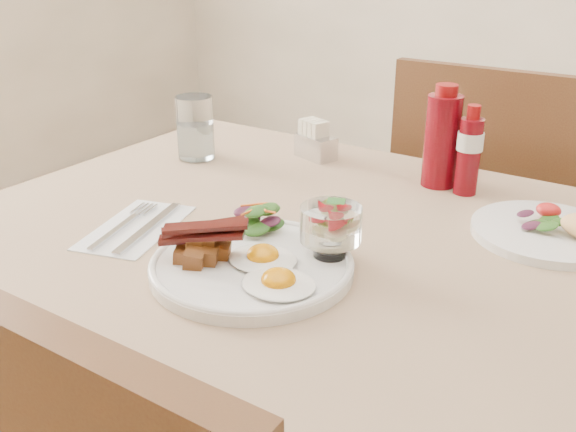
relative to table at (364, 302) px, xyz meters
name	(u,v)px	position (x,y,z in m)	size (l,w,h in m)	color
table	(364,302)	(0.00, 0.00, 0.00)	(1.33, 0.88, 0.75)	#53361A
chair_far	(488,230)	(0.00, 0.66, -0.14)	(0.42, 0.42, 0.93)	#53361A
main_plate	(252,266)	(-0.10, -0.15, 0.10)	(0.28, 0.28, 0.02)	white
fried_eggs	(270,269)	(-0.06, -0.16, 0.11)	(0.16, 0.13, 0.03)	white
bacon_potato_pile	(202,243)	(-0.16, -0.18, 0.13)	(0.12, 0.10, 0.05)	brown
side_salad	(259,219)	(-0.15, -0.06, 0.12)	(0.08, 0.07, 0.04)	#204311
fruit_cup	(331,224)	(-0.02, -0.07, 0.15)	(0.08, 0.08, 0.09)	white
second_plate	(559,230)	(0.23, 0.19, 0.10)	(0.25, 0.23, 0.06)	white
ketchup_bottle	(442,139)	(-0.01, 0.31, 0.18)	(0.08, 0.08, 0.19)	#5A050C
hot_sauce_bottle	(469,152)	(0.04, 0.30, 0.17)	(0.06, 0.06, 0.16)	#5A050C
sugar_caddy	(315,142)	(-0.28, 0.32, 0.12)	(0.10, 0.07, 0.08)	silver
water_glass	(195,131)	(-0.49, 0.19, 0.15)	(0.08, 0.08, 0.13)	white
napkin_cutlery	(137,227)	(-0.34, -0.13, 0.09)	(0.16, 0.23, 0.01)	white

